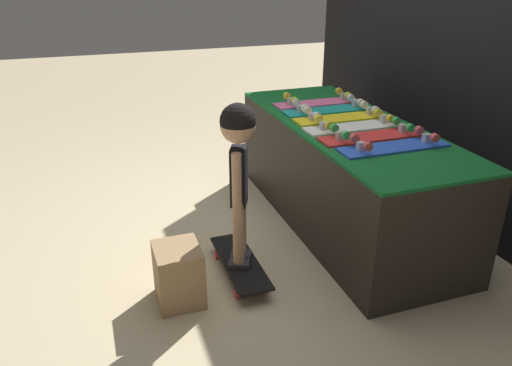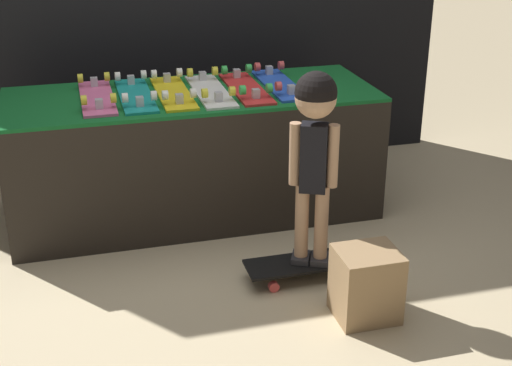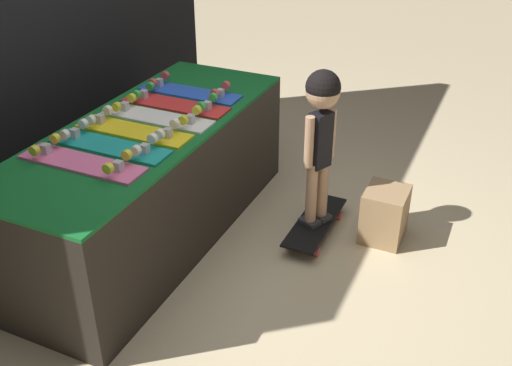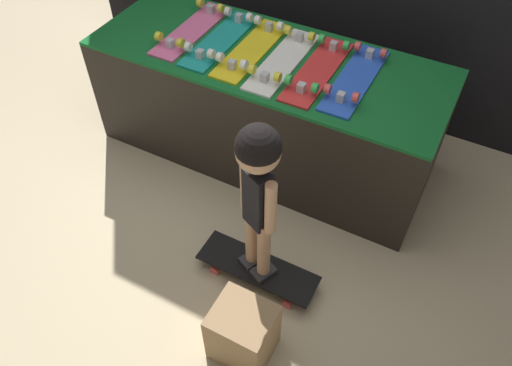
% 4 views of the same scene
% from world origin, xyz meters
% --- Properties ---
extents(ground_plane, '(16.00, 16.00, 0.00)m').
position_xyz_m(ground_plane, '(0.00, 0.00, 0.00)').
color(ground_plane, beige).
extents(display_rack, '(2.12, 0.80, 0.75)m').
position_xyz_m(display_rack, '(0.00, 0.52, 0.37)').
color(display_rack, black).
rests_on(display_rack, ground_plane).
extents(skateboard_pink_on_rack, '(0.18, 0.68, 0.09)m').
position_xyz_m(skateboard_pink_on_rack, '(-0.53, 0.54, 0.76)').
color(skateboard_pink_on_rack, pink).
rests_on(skateboard_pink_on_rack, display_rack).
extents(skateboard_teal_on_rack, '(0.18, 0.68, 0.09)m').
position_xyz_m(skateboard_teal_on_rack, '(-0.32, 0.53, 0.76)').
color(skateboard_teal_on_rack, teal).
rests_on(skateboard_teal_on_rack, display_rack).
extents(skateboard_yellow_on_rack, '(0.18, 0.68, 0.09)m').
position_xyz_m(skateboard_yellow_on_rack, '(-0.11, 0.52, 0.76)').
color(skateboard_yellow_on_rack, yellow).
rests_on(skateboard_yellow_on_rack, display_rack).
extents(skateboard_white_on_rack, '(0.18, 0.68, 0.09)m').
position_xyz_m(skateboard_white_on_rack, '(0.11, 0.50, 0.76)').
color(skateboard_white_on_rack, white).
rests_on(skateboard_white_on_rack, display_rack).
extents(skateboard_red_on_rack, '(0.18, 0.68, 0.09)m').
position_xyz_m(skateboard_red_on_rack, '(0.32, 0.51, 0.76)').
color(skateboard_red_on_rack, red).
rests_on(skateboard_red_on_rack, display_rack).
extents(skateboard_blue_on_rack, '(0.18, 0.68, 0.09)m').
position_xyz_m(skateboard_blue_on_rack, '(0.53, 0.53, 0.76)').
color(skateboard_blue_on_rack, blue).
rests_on(skateboard_blue_on_rack, display_rack).
extents(skateboard_on_floor, '(0.66, 0.21, 0.09)m').
position_xyz_m(skateboard_on_floor, '(0.42, -0.40, 0.07)').
color(skateboard_on_floor, black).
rests_on(skateboard_on_floor, ground_plane).
extents(child, '(0.22, 0.20, 0.98)m').
position_xyz_m(child, '(0.42, -0.40, 0.78)').
color(child, '#2D2D33').
rests_on(child, skateboard_on_floor).
extents(storage_box, '(0.28, 0.25, 0.34)m').
position_xyz_m(storage_box, '(0.55, -0.79, 0.17)').
color(storage_box, '#A37F56').
rests_on(storage_box, ground_plane).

